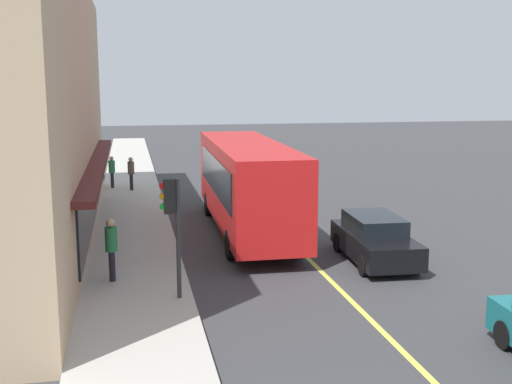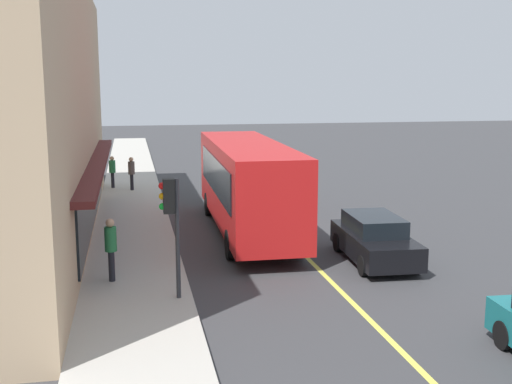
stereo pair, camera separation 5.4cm
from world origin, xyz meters
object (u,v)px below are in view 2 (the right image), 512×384
(traffic_light, at_px, (171,210))
(pedestrian_at_corner, at_px, (131,170))
(pedestrian_near_storefront, at_px, (112,169))
(car_black, at_px, (374,239))
(bus, at_px, (247,182))
(pedestrian_by_curb, at_px, (111,243))

(traffic_light, distance_m, pedestrian_at_corner, 17.30)
(traffic_light, xyz_separation_m, pedestrian_near_storefront, (18.18, 1.95, -1.37))
(car_black, bearing_deg, bus, 35.43)
(car_black, xyz_separation_m, pedestrian_near_storefront, (15.50, 8.66, 0.43))
(bus, relative_size, pedestrian_at_corner, 6.43)
(traffic_light, bearing_deg, car_black, -68.24)
(car_black, relative_size, pedestrian_by_curb, 2.39)
(pedestrian_at_corner, height_order, pedestrian_near_storefront, pedestrian_at_corner)
(bus, distance_m, traffic_light, 8.12)
(bus, xyz_separation_m, pedestrian_near_storefront, (10.81, 5.32, -0.82))
(traffic_light, height_order, pedestrian_by_curb, traffic_light)
(car_black, xyz_separation_m, pedestrian_at_corner, (14.55, 7.66, 0.45))
(traffic_light, height_order, pedestrian_near_storefront, traffic_light)
(bus, distance_m, pedestrian_at_corner, 10.79)
(pedestrian_near_storefront, bearing_deg, pedestrian_by_curb, -178.81)
(bus, bearing_deg, traffic_light, 155.44)
(bus, relative_size, traffic_light, 3.49)
(traffic_light, xyz_separation_m, pedestrian_by_curb, (1.79, 1.61, -1.27))
(car_black, height_order, pedestrian_near_storefront, pedestrian_near_storefront)
(traffic_light, bearing_deg, bus, -24.56)
(bus, relative_size, pedestrian_near_storefront, 6.59)
(car_black, bearing_deg, pedestrian_by_curb, 96.12)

